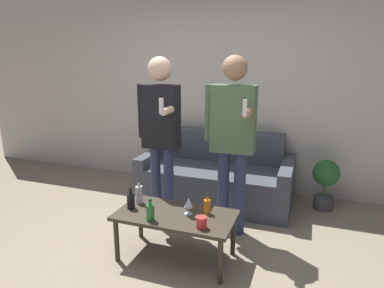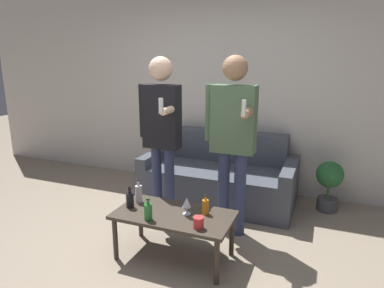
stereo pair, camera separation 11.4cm
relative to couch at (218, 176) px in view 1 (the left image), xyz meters
The scene contains 13 objects.
ground_plane 1.63m from the couch, 95.15° to the right, with size 16.00×16.00×0.00m, color gray.
wall_back 1.18m from the couch, 105.56° to the left, with size 8.00×0.06×2.70m.
couch is the anchor object (origin of this frame).
coffee_table 1.42m from the couch, 89.43° to the right, with size 1.04×0.54×0.43m.
bottle_orange 1.52m from the couch, 105.78° to the right, with size 0.07×0.07×0.19m.
bottle_green 1.36m from the couch, 78.30° to the right, with size 0.06×0.06×0.18m.
bottle_dark 1.39m from the couch, 106.60° to the right, with size 0.07×0.07×0.23m.
bottle_yellow 1.62m from the couch, 94.76° to the right, with size 0.07×0.07×0.19m.
wine_glass_near 1.41m from the couch, 84.92° to the right, with size 0.08×0.08×0.15m.
cup_on_table 1.62m from the couch, 78.94° to the right, with size 0.08×0.08×0.10m.
person_standing_left 1.22m from the couch, 112.79° to the right, with size 0.44×0.44×1.77m.
person_standing_right 1.16m from the couch, 65.81° to the right, with size 0.50×0.45×1.78m.
potted_plant 1.28m from the couch, ahead, with size 0.31×0.31×0.60m.
Camera 1 is at (1.23, -2.36, 1.76)m, focal length 32.00 mm.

